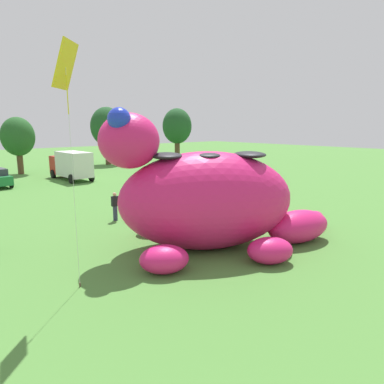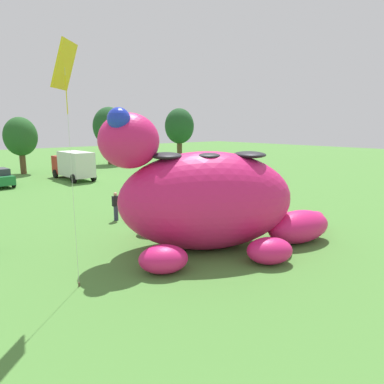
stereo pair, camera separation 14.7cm
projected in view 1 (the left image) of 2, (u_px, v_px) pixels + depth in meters
ground_plane at (211, 245)px, 16.32m from camera, size 160.00×160.00×0.00m
giant_inflatable_creature at (207, 199)px, 15.66m from camera, size 12.26×8.49×6.30m
box_truck at (71, 165)px, 35.90m from camera, size 2.49×6.45×2.95m
tree_mid_left at (18, 137)px, 39.69m from camera, size 3.71×3.71×6.58m
tree_centre_left at (107, 127)px, 49.60m from camera, size 4.64×4.64×8.23m
tree_centre at (177, 126)px, 55.75m from camera, size 4.70×4.70×8.34m
spectator_near_inflatable at (115, 207)px, 20.47m from camera, size 0.38×0.26×1.71m
spectator_by_cars at (253, 186)px, 27.27m from camera, size 0.38×0.26×1.71m
spectator_wandering at (159, 173)px, 35.03m from camera, size 0.38×0.26×1.71m
tethered_flying_kite at (66, 69)px, 10.75m from camera, size 1.13×1.13×8.15m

